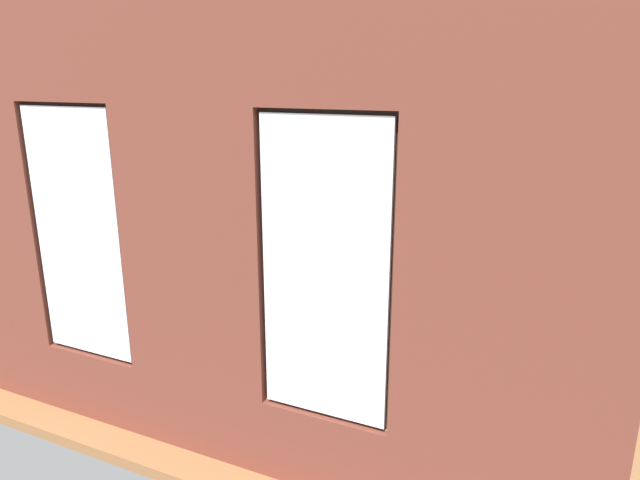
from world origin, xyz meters
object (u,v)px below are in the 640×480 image
object	(u,v)px
media_console	(149,279)
potted_plant_mid_room_small	(427,284)
candle_jar	(341,279)
remote_silver	(375,284)
couch_by_window	(209,366)
table_plant_small	(331,268)
potted_plant_foreground_right	(256,224)
coffee_table	(341,287)
remote_gray	(306,280)
potted_plant_by_left_couch	(503,300)
potted_plant_near_tv	(121,271)
cup_ceramic	(346,284)
potted_plant_between_couches	(351,350)
potted_plant_corner_far_left	(538,376)
tv_flatscreen	(145,232)
couch_left	(527,365)

from	to	relation	value
media_console	potted_plant_mid_room_small	distance (m)	3.70
candle_jar	remote_silver	xyz separation A→B (m)	(-0.40, -0.14, -0.05)
couch_by_window	candle_jar	distance (m)	2.39
table_plant_small	potted_plant_foreground_right	world-z (taller)	potted_plant_foreground_right
coffee_table	table_plant_small	distance (m)	0.28
remote_gray	potted_plant_by_left_couch	world-z (taller)	potted_plant_by_left_couch
remote_gray	potted_plant_mid_room_small	bearing A→B (deg)	-98.08
coffee_table	potted_plant_near_tv	world-z (taller)	potted_plant_near_tv
cup_ceramic	potted_plant_mid_room_small	bearing A→B (deg)	-143.66
remote_silver	couch_by_window	bearing A→B (deg)	-159.81
remote_gray	potted_plant_by_left_couch	bearing A→B (deg)	-113.84
remote_gray	coffee_table	bearing A→B (deg)	-107.31
media_console	potted_plant_between_couches	size ratio (longest dim) A/B	0.88
potted_plant_corner_far_left	potted_plant_by_left_couch	bearing A→B (deg)	-78.48
potted_plant_near_tv	potted_plant_foreground_right	bearing A→B (deg)	-85.56
table_plant_small	potted_plant_corner_far_left	world-z (taller)	potted_plant_corner_far_left
tv_flatscreen	potted_plant_near_tv	bearing A→B (deg)	118.01
potted_plant_near_tv	potted_plant_between_couches	bearing A→B (deg)	168.29
remote_silver	table_plant_small	bearing A→B (deg)	130.36
potted_plant_near_tv	couch_left	bearing A→B (deg)	-172.57
couch_by_window	potted_plant_by_left_couch	distance (m)	3.45
cup_ceramic	potted_plant_near_tv	world-z (taller)	potted_plant_near_tv
remote_silver	tv_flatscreen	xyz separation A→B (m)	(2.96, 0.75, 0.52)
cup_ceramic	potted_plant_by_left_couch	size ratio (longest dim) A/B	0.16
coffee_table	potted_plant_near_tv	bearing A→B (deg)	39.83
couch_left	cup_ceramic	xyz separation A→B (m)	(2.23, -0.99, 0.12)
candle_jar	potted_plant_mid_room_small	world-z (taller)	potted_plant_mid_room_small
media_console	remote_gray	bearing A→B (deg)	-166.68
cup_ceramic	potted_plant_foreground_right	distance (m)	2.97
media_console	tv_flatscreen	xyz separation A→B (m)	(-0.00, -0.00, 0.66)
couch_left	candle_jar	bearing A→B (deg)	-114.41
potted_plant_mid_room_small	candle_jar	bearing A→B (deg)	27.96
table_plant_small	potted_plant_near_tv	xyz separation A→B (m)	(1.82, 1.77, 0.25)
remote_silver	potted_plant_foreground_right	xyz separation A→B (m)	(2.66, -1.54, 0.12)
couch_left	coffee_table	world-z (taller)	couch_left
potted_plant_between_couches	potted_plant_mid_room_small	xyz separation A→B (m)	(0.09, -2.81, -0.39)
couch_left	potted_plant_foreground_right	size ratio (longest dim) A/B	2.14
remote_silver	potted_plant_foreground_right	size ratio (longest dim) A/B	0.20
couch_left	coffee_table	xyz separation A→B (m)	(2.34, -1.10, 0.02)
couch_by_window	remote_silver	xyz separation A→B (m)	(-0.73, -2.50, 0.08)
couch_left	potted_plant_mid_room_small	xyz separation A→B (m)	(1.37, -1.62, 0.04)
couch_left	potted_plant_near_tv	distance (m)	4.40
remote_silver	potted_plant_by_left_couch	distance (m)	1.54
remote_silver	tv_flatscreen	world-z (taller)	tv_flatscreen
remote_gray	tv_flatscreen	size ratio (longest dim) A/B	0.15
media_console	tv_flatscreen	world-z (taller)	tv_flatscreen
remote_silver	potted_plant_near_tv	size ratio (longest dim) A/B	0.12
media_console	potted_plant_by_left_couch	distance (m)	4.58
potted_plant_near_tv	potted_plant_between_couches	world-z (taller)	potted_plant_near_tv
coffee_table	potted_plant_by_left_couch	bearing A→B (deg)	-173.14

